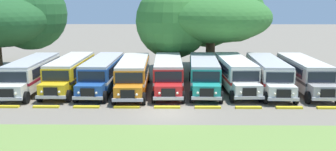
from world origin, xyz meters
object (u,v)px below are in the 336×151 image
Objects in this scene: parked_bus_slot_5 at (204,72)px; parked_bus_slot_6 at (235,72)px; parked_bus_slot_3 at (133,73)px; parked_bus_slot_1 at (70,72)px; parked_bus_slot_7 at (268,73)px; parked_bus_slot_0 at (32,73)px; secondary_tree at (1,18)px; parked_bus_slot_4 at (168,72)px; parked_bus_slot_2 at (103,72)px; parked_bus_slot_8 at (304,73)px; broad_shade_tree at (205,18)px.

parked_bus_slot_6 is at bearing 96.63° from parked_bus_slot_5.
parked_bus_slot_1 is at bearing -98.88° from parked_bus_slot_3.
parked_bus_slot_6 is 3.00m from parked_bus_slot_7.
parked_bus_slot_3 is 1.00× the size of parked_bus_slot_5.
parked_bus_slot_0 is 15.93m from parked_bus_slot_5.
parked_bus_slot_7 is 30.59m from secondary_tree.
parked_bus_slot_1 is at bearing -89.40° from parked_bus_slot_7.
parked_bus_slot_0 is 1.00× the size of parked_bus_slot_5.
parked_bus_slot_1 and parked_bus_slot_5 have the same top height.
parked_bus_slot_1 and parked_bus_slot_7 have the same top height.
parked_bus_slot_4 and parked_bus_slot_5 have the same top height.
parked_bus_slot_3 is (9.41, -0.21, 0.00)m from parked_bus_slot_0.
parked_bus_slot_6 is (12.35, 0.27, 0.00)m from parked_bus_slot_2.
parked_bus_slot_8 is (25.14, 0.26, 0.00)m from parked_bus_slot_0.
parked_bus_slot_3 is at bearing 81.08° from parked_bus_slot_2.
parked_bus_slot_3 is at bearing 87.65° from parked_bus_slot_0.
parked_bus_slot_8 is 0.74× the size of secondary_tree.
parked_bus_slot_0 is 19.87m from broad_shade_tree.
broad_shade_tree is 1.05× the size of secondary_tree.
parked_bus_slot_7 is at bearing -18.36° from secondary_tree.
broad_shade_tree is (0.80, 9.29, 4.64)m from parked_bus_slot_5.
parked_bus_slot_5 is 9.21m from parked_bus_slot_8.
parked_bus_slot_4 is 0.74× the size of secondary_tree.
parked_bus_slot_8 is at bearing -16.36° from secondary_tree.
parked_bus_slot_8 is at bearing 91.29° from parked_bus_slot_2.
parked_bus_slot_0 and parked_bus_slot_6 have the same top height.
secondary_tree is (-28.70, 9.52, 4.66)m from parked_bus_slot_7.
broad_shade_tree is at bearing -169.11° from parked_bus_slot_6.
parked_bus_slot_2 is 12.36m from parked_bus_slot_6.
parked_bus_slot_4 is (12.60, 0.31, 0.00)m from parked_bus_slot_0.
parked_bus_slot_3 is 1.00× the size of parked_bus_slot_7.
parked_bus_slot_5 and parked_bus_slot_6 have the same top height.
secondary_tree reaches higher than parked_bus_slot_1.
parked_bus_slot_7 is at bearing 90.78° from parked_bus_slot_2.
parked_bus_slot_4 is at bearing -89.11° from parked_bus_slot_7.
parked_bus_slot_0 and parked_bus_slot_5 have the same top height.
parked_bus_slot_7 is at bearing 89.31° from parked_bus_slot_0.
parked_bus_slot_5 is at bearing -87.99° from parked_bus_slot_6.
parked_bus_slot_1 is 9.21m from parked_bus_slot_4.
secondary_tree is at bearing -123.43° from parked_bus_slot_2.
parked_bus_slot_6 is (9.43, 0.81, 0.00)m from parked_bus_slot_3.
secondary_tree is (-22.81, 9.28, 4.66)m from parked_bus_slot_5.
parked_bus_slot_7 is (12.40, 0.35, 0.00)m from parked_bus_slot_3.
parked_bus_slot_7 is (2.97, -0.46, 0.00)m from parked_bus_slot_6.
parked_bus_slot_0 and parked_bus_slot_2 have the same top height.
parked_bus_slot_0 is at bearing -88.62° from parked_bus_slot_8.
parked_bus_slot_0 is at bearing -89.43° from parked_bus_slot_4.
secondary_tree is (-32.02, 9.40, 4.66)m from parked_bus_slot_8.
parked_bus_slot_8 is 0.71× the size of broad_shade_tree.
parked_bus_slot_0 is 18.85m from parked_bus_slot_6.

